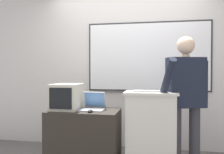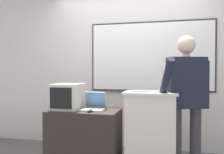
{
  "view_description": "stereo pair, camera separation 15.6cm",
  "coord_description": "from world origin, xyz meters",
  "px_view_note": "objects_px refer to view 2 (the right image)",
  "views": [
    {
      "loc": [
        0.45,
        -2.52,
        1.23
      ],
      "look_at": [
        -0.09,
        0.42,
        1.17
      ],
      "focal_mm": 38.0,
      "sensor_mm": 36.0,
      "label": 1
    },
    {
      "loc": [
        0.61,
        -2.49,
        1.23
      ],
      "look_at": [
        -0.09,
        0.42,
        1.17
      ],
      "focal_mm": 38.0,
      "sensor_mm": 36.0,
      "label": 2
    }
  ],
  "objects_px": {
    "wireless_keyboard": "(150,91)",
    "person_presenter": "(186,94)",
    "computer_mouse_by_laptop": "(90,111)",
    "lectern_podium": "(151,132)",
    "side_desk": "(85,138)",
    "crt_monitor": "(68,96)",
    "laptop": "(94,105)"
  },
  "relations": [
    {
      "from": "lectern_podium",
      "to": "laptop",
      "type": "bearing_deg",
      "value": 175.63
    },
    {
      "from": "crt_monitor",
      "to": "wireless_keyboard",
      "type": "bearing_deg",
      "value": -4.19
    },
    {
      "from": "laptop",
      "to": "crt_monitor",
      "type": "bearing_deg",
      "value": -174.98
    },
    {
      "from": "lectern_podium",
      "to": "person_presenter",
      "type": "relative_size",
      "value": 0.6
    },
    {
      "from": "lectern_podium",
      "to": "wireless_keyboard",
      "type": "xyz_separation_m",
      "value": [
        -0.0,
        -0.05,
        0.5
      ]
    },
    {
      "from": "person_presenter",
      "to": "laptop",
      "type": "distance_m",
      "value": 1.17
    },
    {
      "from": "side_desk",
      "to": "wireless_keyboard",
      "type": "bearing_deg",
      "value": -3.5
    },
    {
      "from": "lectern_podium",
      "to": "side_desk",
      "type": "bearing_deg",
      "value": -179.87
    },
    {
      "from": "laptop",
      "to": "computer_mouse_by_laptop",
      "type": "bearing_deg",
      "value": -85.42
    },
    {
      "from": "lectern_podium",
      "to": "side_desk",
      "type": "distance_m",
      "value": 0.86
    },
    {
      "from": "side_desk",
      "to": "wireless_keyboard",
      "type": "relative_size",
      "value": 2.23
    },
    {
      "from": "lectern_podium",
      "to": "crt_monitor",
      "type": "xyz_separation_m",
      "value": [
        -1.1,
        0.03,
        0.41
      ]
    },
    {
      "from": "person_presenter",
      "to": "computer_mouse_by_laptop",
      "type": "xyz_separation_m",
      "value": [
        -1.14,
        -0.19,
        -0.21
      ]
    },
    {
      "from": "laptop",
      "to": "wireless_keyboard",
      "type": "relative_size",
      "value": 0.76
    },
    {
      "from": "side_desk",
      "to": "person_presenter",
      "type": "bearing_deg",
      "value": 1.81
    },
    {
      "from": "person_presenter",
      "to": "wireless_keyboard",
      "type": "bearing_deg",
      "value": 174.98
    },
    {
      "from": "wireless_keyboard",
      "to": "crt_monitor",
      "type": "bearing_deg",
      "value": 175.81
    },
    {
      "from": "lectern_podium",
      "to": "person_presenter",
      "type": "xyz_separation_m",
      "value": [
        0.41,
        0.04,
        0.47
      ]
    },
    {
      "from": "computer_mouse_by_laptop",
      "to": "lectern_podium",
      "type": "bearing_deg",
      "value": 11.79
    },
    {
      "from": "side_desk",
      "to": "wireless_keyboard",
      "type": "xyz_separation_m",
      "value": [
        0.85,
        -0.05,
        0.63
      ]
    },
    {
      "from": "side_desk",
      "to": "crt_monitor",
      "type": "xyz_separation_m",
      "value": [
        -0.24,
        0.03,
        0.54
      ]
    },
    {
      "from": "person_presenter",
      "to": "laptop",
      "type": "xyz_separation_m",
      "value": [
        -1.16,
        0.02,
        -0.17
      ]
    },
    {
      "from": "laptop",
      "to": "crt_monitor",
      "type": "distance_m",
      "value": 0.37
    },
    {
      "from": "wireless_keyboard",
      "to": "person_presenter",
      "type": "bearing_deg",
      "value": 12.42
    },
    {
      "from": "lectern_podium",
      "to": "wireless_keyboard",
      "type": "relative_size",
      "value": 2.45
    },
    {
      "from": "lectern_podium",
      "to": "wireless_keyboard",
      "type": "bearing_deg",
      "value": -93.94
    },
    {
      "from": "side_desk",
      "to": "computer_mouse_by_laptop",
      "type": "xyz_separation_m",
      "value": [
        0.12,
        -0.15,
        0.39
      ]
    },
    {
      "from": "person_presenter",
      "to": "crt_monitor",
      "type": "relative_size",
      "value": 3.71
    },
    {
      "from": "laptop",
      "to": "person_presenter",
      "type": "bearing_deg",
      "value": -0.94
    },
    {
      "from": "wireless_keyboard",
      "to": "lectern_podium",
      "type": "bearing_deg",
      "value": 86.06
    },
    {
      "from": "person_presenter",
      "to": "laptop",
      "type": "relative_size",
      "value": 5.4
    },
    {
      "from": "computer_mouse_by_laptop",
      "to": "person_presenter",
      "type": "bearing_deg",
      "value": 9.45
    }
  ]
}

